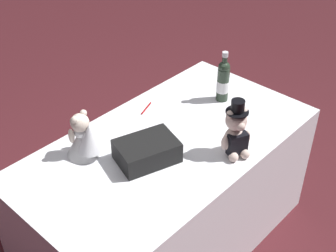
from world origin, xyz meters
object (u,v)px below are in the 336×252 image
object	(u,v)px
teddy_bear_bride	(84,138)
champagne_bottle	(223,80)
signing_pen	(147,108)
gift_case_black	(147,151)
teddy_bear_groom	(236,133)

from	to	relation	value
teddy_bear_bride	champagne_bottle	distance (m)	0.87
signing_pen	gift_case_black	size ratio (longest dim) A/B	0.37
teddy_bear_groom	gift_case_black	distance (m)	0.43
teddy_bear_bride	gift_case_black	distance (m)	0.31
teddy_bear_groom	champagne_bottle	size ratio (longest dim) A/B	1.00
teddy_bear_groom	signing_pen	distance (m)	0.61
teddy_bear_groom	signing_pen	xyz separation A→B (m)	(-0.01, 0.60, -0.12)
teddy_bear_bride	champagne_bottle	size ratio (longest dim) A/B	0.79
champagne_bottle	signing_pen	xyz separation A→B (m)	(-0.36, 0.25, -0.12)
teddy_bear_bride	gift_case_black	world-z (taller)	teddy_bear_bride
teddy_bear_groom	teddy_bear_bride	distance (m)	0.73
teddy_bear_bride	gift_case_black	xyz separation A→B (m)	(0.18, -0.25, -0.05)
teddy_bear_bride	teddy_bear_groom	bearing A→B (deg)	-46.23
signing_pen	gift_case_black	bearing A→B (deg)	-134.62
teddy_bear_bride	gift_case_black	bearing A→B (deg)	-54.24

